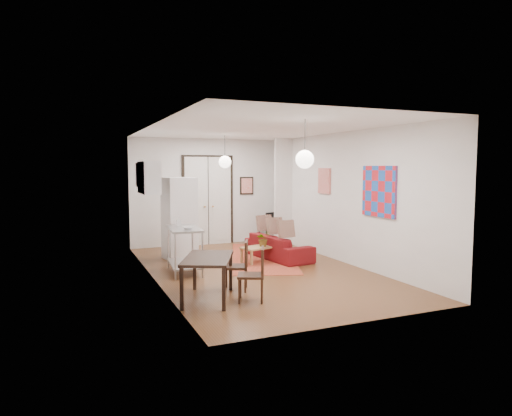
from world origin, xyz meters
name	(u,v)px	position (x,y,z in m)	size (l,w,h in m)	color
floor	(257,270)	(0.00, 0.00, 0.00)	(7.00, 7.00, 0.00)	brown
ceiling	(257,128)	(0.00, 0.00, 2.90)	(4.20, 7.00, 0.02)	white
wall_back	(207,192)	(0.00, 3.50, 1.45)	(4.20, 0.02, 2.90)	silver
wall_front	(359,218)	(0.00, -3.50, 1.45)	(4.20, 0.02, 2.90)	silver
wall_left	(153,203)	(-2.10, 0.00, 1.45)	(0.02, 7.00, 2.90)	silver
wall_right	(344,198)	(2.10, 0.00, 1.45)	(0.02, 7.00, 2.90)	silver
double_doors	(208,201)	(0.00, 3.46, 1.20)	(1.44, 0.06, 2.50)	white
stub_partition	(283,192)	(1.85, 2.55, 1.45)	(0.50, 0.10, 2.90)	silver
wall_cabinet	(149,177)	(-1.92, 1.50, 1.90)	(0.35, 1.00, 0.70)	silver
painting_popart	(379,191)	(2.08, -1.25, 1.65)	(0.05, 1.00, 1.00)	red
painting_abstract	(324,181)	(2.08, 0.80, 1.80)	(0.05, 0.50, 0.60)	beige
poster_back	(247,186)	(1.15, 3.47, 1.60)	(0.40, 0.03, 0.50)	red
print_left	(138,175)	(-2.07, 2.00, 1.95)	(0.03, 0.44, 0.54)	#A56C44
pendant_back	(225,162)	(0.00, 2.00, 2.25)	(0.30, 0.30, 0.80)	white
pendant_front	(305,159)	(0.00, -2.00, 2.25)	(0.30, 0.30, 0.80)	white
kilim_rug	(262,257)	(0.64, 1.20, 0.00)	(1.40, 3.73, 0.01)	#AF452B
sofa	(278,247)	(0.93, 0.92, 0.28)	(1.90, 0.74, 0.55)	maroon
coffee_table	(259,249)	(0.35, 0.71, 0.31)	(0.89, 0.65, 0.35)	#AA8050
potted_plant	(263,239)	(0.45, 0.71, 0.53)	(0.27, 0.31, 0.35)	#327036
kitchen_counter	(184,244)	(-1.43, 0.36, 0.59)	(0.70, 1.25, 0.92)	#B0B4B5
bowl	(188,228)	(-1.43, 0.06, 0.94)	(0.22, 0.22, 0.05)	silver
soap_bottle	(179,222)	(-1.48, 0.61, 1.01)	(0.09, 0.09, 0.19)	teal
fridge	(179,218)	(-1.19, 1.79, 0.94)	(0.67, 0.67, 1.89)	white
dining_table	(208,262)	(-1.54, -1.63, 0.62)	(1.17, 1.44, 0.69)	black
dining_chair_near	(234,261)	(-0.94, -1.20, 0.49)	(0.54, 0.64, 0.86)	#391F12
dining_chair_far	(249,269)	(-0.94, -1.90, 0.49)	(0.54, 0.64, 0.86)	#391F12
black_side_chair	(266,224)	(1.65, 3.23, 0.50)	(0.48, 0.49, 0.86)	black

